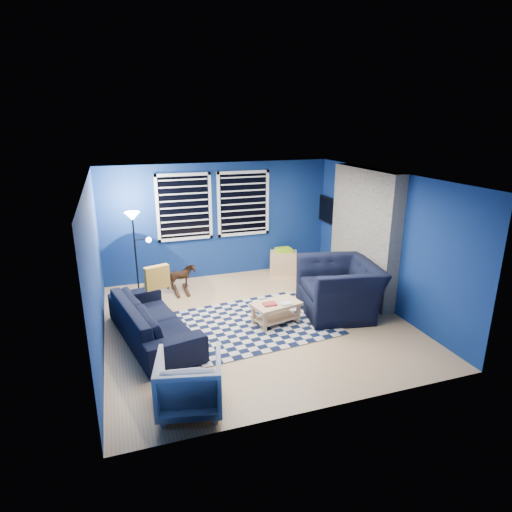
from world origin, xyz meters
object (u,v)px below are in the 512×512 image
(armchair_big, at_px, (339,288))
(floor_lamp, at_px, (134,228))
(sofa, at_px, (153,320))
(armchair_bent, at_px, (190,382))
(rocking_horse, at_px, (181,277))
(tv, at_px, (330,211))
(cabinet, at_px, (283,262))
(coffee_table, at_px, (276,308))

(armchair_big, distance_m, floor_lamp, 4.03)
(sofa, bearing_deg, armchair_bent, 174.89)
(armchair_bent, height_order, rocking_horse, armchair_bent)
(tv, distance_m, cabinet, 1.56)
(sofa, distance_m, armchair_bent, 1.92)
(floor_lamp, bearing_deg, cabinet, 4.71)
(armchair_bent, bearing_deg, rocking_horse, -84.47)
(tv, bearing_deg, floor_lamp, -178.47)
(sofa, bearing_deg, coffee_table, -105.54)
(sofa, distance_m, cabinet, 3.84)
(armchair_bent, bearing_deg, cabinet, -112.07)
(coffee_table, relative_size, cabinet, 1.26)
(coffee_table, bearing_deg, cabinet, 65.19)
(tv, bearing_deg, cabinet, 171.84)
(cabinet, bearing_deg, tv, 13.62)
(cabinet, relative_size, floor_lamp, 0.42)
(tv, relative_size, armchair_big, 0.69)
(tv, bearing_deg, armchair_bent, -134.71)
(floor_lamp, bearing_deg, tv, 1.53)
(coffee_table, height_order, cabinet, cabinet)
(tv, distance_m, floor_lamp, 4.26)
(armchair_bent, relative_size, floor_lamp, 0.47)
(coffee_table, relative_size, floor_lamp, 0.53)
(sofa, xyz_separation_m, floor_lamp, (-0.09, 1.96, 1.05))
(sofa, distance_m, rocking_horse, 1.94)
(armchair_bent, bearing_deg, coffee_table, -122.35)
(sofa, distance_m, armchair_big, 3.30)
(armchair_big, xyz_separation_m, armchair_bent, (-3.05, -1.87, -0.11))
(armchair_bent, relative_size, cabinet, 1.12)
(sofa, height_order, armchair_big, armchair_big)
(tv, height_order, armchair_big, tv)
(armchair_big, distance_m, rocking_horse, 3.17)
(cabinet, bearing_deg, floor_lamp, -153.51)
(armchair_bent, distance_m, cabinet, 5.03)
(tv, xyz_separation_m, rocking_horse, (-3.46, -0.27, -1.08))
(tv, distance_m, armchair_bent, 5.69)
(rocking_horse, bearing_deg, armchair_bent, 156.27)
(cabinet, bearing_deg, armchair_bent, -103.15)
(sofa, xyz_separation_m, rocking_horse, (0.72, 1.81, -0.01))
(armchair_bent, height_order, coffee_table, armchair_bent)
(armchair_big, xyz_separation_m, coffee_table, (-1.25, -0.08, -0.19))
(sofa, relative_size, armchair_big, 1.57)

